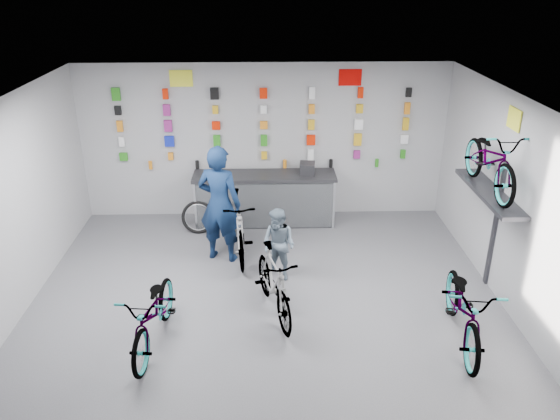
{
  "coord_description": "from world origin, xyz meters",
  "views": [
    {
      "loc": [
        0.0,
        -6.13,
        4.58
      ],
      "look_at": [
        0.23,
        1.4,
        1.22
      ],
      "focal_mm": 35.0,
      "sensor_mm": 36.0,
      "label": 1
    }
  ],
  "objects_px": {
    "bike_center": "(274,283)",
    "bike_left": "(154,314)",
    "bike_service": "(238,226)",
    "bike_right": "(464,308)",
    "clerk": "(220,204)",
    "counter": "(265,200)",
    "customer": "(279,245)"
  },
  "relations": [
    {
      "from": "bike_center",
      "to": "bike_left",
      "type": "bearing_deg",
      "value": -171.94
    },
    {
      "from": "bike_service",
      "to": "bike_center",
      "type": "bearing_deg",
      "value": -79.13
    },
    {
      "from": "bike_right",
      "to": "bike_service",
      "type": "distance_m",
      "value": 3.92
    },
    {
      "from": "bike_left",
      "to": "bike_right",
      "type": "bearing_deg",
      "value": 4.69
    },
    {
      "from": "bike_service",
      "to": "clerk",
      "type": "bearing_deg",
      "value": -167.44
    },
    {
      "from": "bike_center",
      "to": "bike_right",
      "type": "distance_m",
      "value": 2.58
    },
    {
      "from": "bike_center",
      "to": "bike_service",
      "type": "xyz_separation_m",
      "value": [
        -0.58,
        1.77,
        0.05
      ]
    },
    {
      "from": "bike_left",
      "to": "clerk",
      "type": "xyz_separation_m",
      "value": [
        0.71,
        2.32,
        0.54
      ]
    },
    {
      "from": "counter",
      "to": "clerk",
      "type": "height_order",
      "value": "clerk"
    },
    {
      "from": "counter",
      "to": "customer",
      "type": "height_order",
      "value": "customer"
    },
    {
      "from": "bike_center",
      "to": "customer",
      "type": "relative_size",
      "value": 1.41
    },
    {
      "from": "counter",
      "to": "bike_right",
      "type": "relative_size",
      "value": 1.4
    },
    {
      "from": "bike_right",
      "to": "bike_left",
      "type": "bearing_deg",
      "value": -173.11
    },
    {
      "from": "counter",
      "to": "bike_center",
      "type": "bearing_deg",
      "value": -87.87
    },
    {
      "from": "bike_center",
      "to": "bike_right",
      "type": "height_order",
      "value": "bike_right"
    },
    {
      "from": "bike_service",
      "to": "clerk",
      "type": "relative_size",
      "value": 0.91
    },
    {
      "from": "bike_service",
      "to": "customer",
      "type": "height_order",
      "value": "customer"
    },
    {
      "from": "bike_center",
      "to": "bike_right",
      "type": "relative_size",
      "value": 0.87
    },
    {
      "from": "counter",
      "to": "bike_service",
      "type": "relative_size",
      "value": 1.48
    },
    {
      "from": "bike_service",
      "to": "counter",
      "type": "bearing_deg",
      "value": 63.25
    },
    {
      "from": "bike_center",
      "to": "customer",
      "type": "bearing_deg",
      "value": 69.75
    },
    {
      "from": "bike_center",
      "to": "bike_service",
      "type": "bearing_deg",
      "value": 93.45
    },
    {
      "from": "bike_service",
      "to": "bike_right",
      "type": "bearing_deg",
      "value": -46.0
    },
    {
      "from": "bike_center",
      "to": "clerk",
      "type": "bearing_deg",
      "value": 102.7
    },
    {
      "from": "clerk",
      "to": "customer",
      "type": "distance_m",
      "value": 1.25
    },
    {
      "from": "bike_right",
      "to": "customer",
      "type": "distance_m",
      "value": 2.92
    },
    {
      "from": "customer",
      "to": "bike_service",
      "type": "bearing_deg",
      "value": 165.74
    },
    {
      "from": "clerk",
      "to": "customer",
      "type": "relative_size",
      "value": 1.7
    },
    {
      "from": "bike_left",
      "to": "bike_right",
      "type": "relative_size",
      "value": 0.92
    },
    {
      "from": "counter",
      "to": "bike_right",
      "type": "height_order",
      "value": "bike_right"
    },
    {
      "from": "counter",
      "to": "bike_service",
      "type": "xyz_separation_m",
      "value": [
        -0.46,
        -1.3,
        0.06
      ]
    },
    {
      "from": "bike_center",
      "to": "clerk",
      "type": "distance_m",
      "value": 1.94
    }
  ]
}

